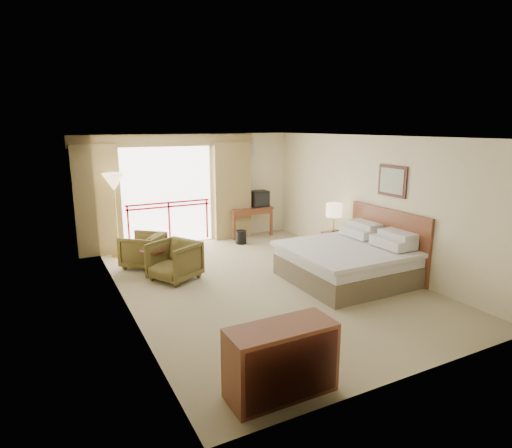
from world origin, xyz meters
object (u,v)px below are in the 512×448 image
table_lamp (334,211)px  tv (259,199)px  bed (348,261)px  side_table (153,258)px  desk (248,213)px  dresser (281,361)px  wastebasket (241,237)px  armchair_near (175,279)px  armchair_far (144,266)px  nightstand (334,245)px  floor_lamp (114,185)px

table_lamp → tv: bearing=101.2°
bed → side_table: bearing=149.2°
desk → dresser: bearing=-108.8°
wastebasket → armchair_near: size_ratio=0.40×
tv → armchair_far: 3.79m
armchair_near → armchair_far: bearing=169.8°
armchair_near → side_table: bearing=-170.4°
armchair_near → dresser: size_ratio=0.69×
wastebasket → armchair_far: bearing=-165.2°
nightstand → side_table: 3.94m
tv → dresser: tv is taller
tv → dresser: 7.13m
desk → side_table: (-3.07, -2.04, -0.23)m
bed → floor_lamp: 5.24m
desk → armchair_near: desk is taller
tv → wastebasket: bearing=-159.9°
armchair_far → armchair_near: 1.11m
desk → armchair_far: bearing=-151.7°
table_lamp → armchair_near: 3.74m
tv → armchair_far: bearing=-175.8°
tv → side_table: (-3.37, -1.98, -0.61)m
floor_lamp → armchair_near: bearing=-71.2°
armchair_near → nightstand: bearing=57.0°
dresser → table_lamp: bearing=44.0°
floor_lamp → dresser: (0.67, -6.07, -1.22)m
armchair_near → floor_lamp: 2.69m
armchair_far → dresser: 5.11m
armchair_near → floor_lamp: size_ratio=0.44×
table_lamp → tv: table_lamp is taller
nightstand → side_table: (-3.88, 0.66, 0.08)m
wastebasket → floor_lamp: size_ratio=0.18×
floor_lamp → desk: bearing=6.5°
side_table → floor_lamp: bearing=103.2°
nightstand → armchair_far: (-3.93, 1.32, -0.29)m
armchair_near → side_table: side_table is taller
armchair_far → side_table: side_table is taller
table_lamp → wastebasket: table_lamp is taller
nightstand → wastebasket: 2.42m
armchair_far → dresser: dresser is taller
tv → desk: bearing=152.1°
tv → armchair_far: (-3.42, -1.31, -0.98)m
table_lamp → wastebasket: size_ratio=1.88×
desk → armchair_far: desk is taller
tv → floor_lamp: bearing=168.2°
table_lamp → side_table: table_lamp is taller
floor_lamp → side_table: bearing=-76.8°
nightstand → wastebasket: nightstand is taller
nightstand → table_lamp: table_lamp is taller
nightstand → armchair_far: nightstand is taller
wastebasket → dresser: 6.19m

